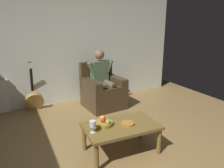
{
  "coord_description": "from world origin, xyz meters",
  "views": [
    {
      "loc": [
        1.07,
        1.85,
        1.76
      ],
      "look_at": [
        -0.56,
        -1.46,
        0.71
      ],
      "focal_mm": 34.3,
      "sensor_mm": 36.0,
      "label": 1
    }
  ],
  "objects_px": {
    "guitar": "(34,100)",
    "wine_glass_near": "(93,125)",
    "coffee_table": "(121,129)",
    "armchair": "(103,92)",
    "fruit_bowl": "(104,123)",
    "decorative_dish": "(128,123)",
    "person_seated": "(103,77)"
  },
  "relations": [
    {
      "from": "armchair",
      "to": "person_seated",
      "type": "distance_m",
      "value": 0.32
    },
    {
      "from": "coffee_table",
      "to": "guitar",
      "type": "xyz_separation_m",
      "value": [
        0.9,
        -2.15,
        -0.14
      ]
    },
    {
      "from": "armchair",
      "to": "fruit_bowl",
      "type": "distance_m",
      "value": 1.74
    },
    {
      "from": "wine_glass_near",
      "to": "armchair",
      "type": "bearing_deg",
      "value": -117.37
    },
    {
      "from": "person_seated",
      "to": "coffee_table",
      "type": "relative_size",
      "value": 1.18
    },
    {
      "from": "armchair",
      "to": "wine_glass_near",
      "type": "bearing_deg",
      "value": 57.54
    },
    {
      "from": "guitar",
      "to": "person_seated",
      "type": "bearing_deg",
      "value": 161.09
    },
    {
      "from": "person_seated",
      "to": "decorative_dish",
      "type": "bearing_deg",
      "value": 72.49
    },
    {
      "from": "wine_glass_near",
      "to": "fruit_bowl",
      "type": "xyz_separation_m",
      "value": [
        -0.21,
        -0.13,
        -0.08
      ]
    },
    {
      "from": "wine_glass_near",
      "to": "decorative_dish",
      "type": "relative_size",
      "value": 0.88
    },
    {
      "from": "coffee_table",
      "to": "guitar",
      "type": "distance_m",
      "value": 2.34
    },
    {
      "from": "wine_glass_near",
      "to": "decorative_dish",
      "type": "xyz_separation_m",
      "value": [
        -0.52,
        -0.01,
        -0.1
      ]
    },
    {
      "from": "wine_glass_near",
      "to": "coffee_table",
      "type": "bearing_deg",
      "value": -176.07
    },
    {
      "from": "guitar",
      "to": "wine_glass_near",
      "type": "bearing_deg",
      "value": 102.11
    },
    {
      "from": "guitar",
      "to": "fruit_bowl",
      "type": "bearing_deg",
      "value": 108.3
    },
    {
      "from": "armchair",
      "to": "wine_glass_near",
      "type": "relative_size",
      "value": 5.95
    },
    {
      "from": "armchair",
      "to": "decorative_dish",
      "type": "height_order",
      "value": "armchair"
    },
    {
      "from": "guitar",
      "to": "decorative_dish",
      "type": "height_order",
      "value": "guitar"
    },
    {
      "from": "coffee_table",
      "to": "decorative_dish",
      "type": "height_order",
      "value": "decorative_dish"
    },
    {
      "from": "person_seated",
      "to": "wine_glass_near",
      "type": "distance_m",
      "value": 1.94
    },
    {
      "from": "armchair",
      "to": "decorative_dish",
      "type": "bearing_deg",
      "value": 72.59
    },
    {
      "from": "armchair",
      "to": "person_seated",
      "type": "height_order",
      "value": "person_seated"
    },
    {
      "from": "person_seated",
      "to": "decorative_dish",
      "type": "height_order",
      "value": "person_seated"
    },
    {
      "from": "person_seated",
      "to": "fruit_bowl",
      "type": "bearing_deg",
      "value": 61.6
    },
    {
      "from": "coffee_table",
      "to": "wine_glass_near",
      "type": "distance_m",
      "value": 0.46
    },
    {
      "from": "coffee_table",
      "to": "armchair",
      "type": "bearing_deg",
      "value": -105.3
    },
    {
      "from": "coffee_table",
      "to": "decorative_dish",
      "type": "relative_size",
      "value": 5.64
    },
    {
      "from": "person_seated",
      "to": "decorative_dish",
      "type": "xyz_separation_m",
      "value": [
        0.38,
        1.71,
        -0.23
      ]
    },
    {
      "from": "person_seated",
      "to": "wine_glass_near",
      "type": "xyz_separation_m",
      "value": [
        0.89,
        1.72,
        -0.13
      ]
    },
    {
      "from": "armchair",
      "to": "guitar",
      "type": "xyz_separation_m",
      "value": [
        1.36,
        -0.46,
        -0.11
      ]
    },
    {
      "from": "guitar",
      "to": "wine_glass_near",
      "type": "height_order",
      "value": "guitar"
    },
    {
      "from": "person_seated",
      "to": "fruit_bowl",
      "type": "relative_size",
      "value": 4.73
    }
  ]
}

